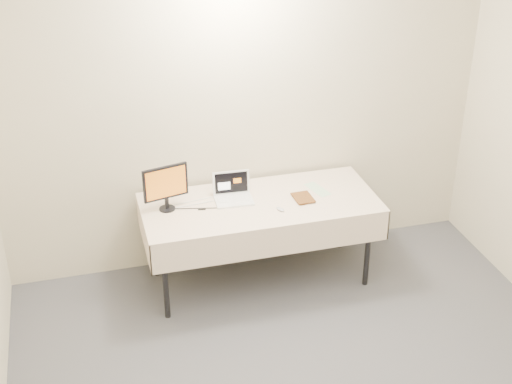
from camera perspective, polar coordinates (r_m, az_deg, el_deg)
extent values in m
cube|color=beige|center=(5.74, -0.89, 6.70)|extent=(4.00, 0.10, 2.70)
cylinder|color=black|center=(5.43, -7.27, -6.98)|extent=(0.04, 0.04, 0.69)
cylinder|color=black|center=(5.82, 8.93, -4.50)|extent=(0.04, 0.04, 0.69)
cylinder|color=black|center=(5.92, -8.15, -3.79)|extent=(0.04, 0.04, 0.69)
cylinder|color=black|center=(6.28, 6.82, -1.71)|extent=(0.04, 0.04, 0.69)
cube|color=gray|center=(5.62, 0.32, -1.04)|extent=(1.80, 0.75, 0.04)
cube|color=beige|center=(5.60, 0.32, -0.83)|extent=(1.86, 0.81, 0.01)
cube|color=beige|center=(5.34, 1.48, -4.05)|extent=(1.86, 0.01, 0.25)
cube|color=beige|center=(6.01, -0.71, -0.11)|extent=(1.86, 0.01, 0.25)
cube|color=beige|center=(5.53, -8.99, -3.21)|extent=(0.01, 0.81, 0.25)
cube|color=beige|center=(5.95, 8.94, -0.76)|extent=(0.01, 0.81, 0.25)
cube|color=white|center=(5.61, -1.77, -0.69)|extent=(0.31, 0.22, 0.02)
cube|color=white|center=(5.66, -2.00, 0.77)|extent=(0.30, 0.05, 0.19)
cube|color=black|center=(5.66, -2.00, 0.77)|extent=(0.26, 0.04, 0.16)
cylinder|color=black|center=(5.54, -7.12, -1.33)|extent=(0.15, 0.15, 0.01)
cube|color=black|center=(5.51, -7.15, -0.88)|extent=(0.03, 0.02, 0.09)
cube|color=black|center=(5.43, -7.26, 0.76)|extent=(0.35, 0.10, 0.27)
cube|color=orange|center=(5.43, -7.26, 0.76)|extent=(0.31, 0.08, 0.23)
imported|color=#9B581C|center=(5.59, 3.12, 0.20)|extent=(0.15, 0.02, 0.19)
cube|color=black|center=(5.84, -1.55, 0.75)|extent=(0.13, 0.07, 0.05)
cube|color=#FF2C0C|center=(5.81, -1.53, 0.63)|extent=(0.09, 0.01, 0.02)
ellipsoid|color=silver|center=(5.48, 1.96, -1.38)|extent=(0.07, 0.09, 0.02)
cube|color=#B3DCAF|center=(5.81, 4.95, 0.22)|extent=(0.17, 0.28, 0.00)
cube|color=black|center=(5.51, -4.36, -1.37)|extent=(0.06, 0.03, 0.01)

